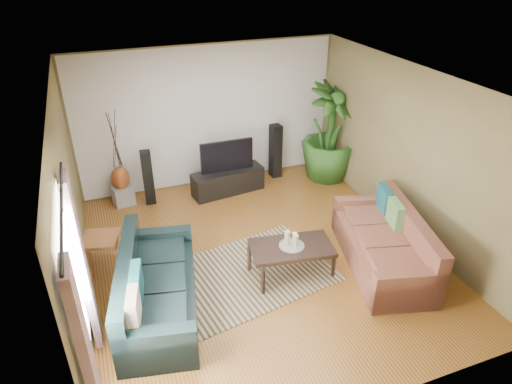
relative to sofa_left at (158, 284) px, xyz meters
name	(u,v)px	position (x,y,z in m)	size (l,w,h in m)	color
floor	(261,258)	(1.63, 0.57, -0.42)	(5.50, 5.50, 0.00)	brown
ceiling	(262,84)	(1.63, 0.57, 2.28)	(5.50, 5.50, 0.00)	white
wall_back	(208,117)	(1.63, 3.32, 0.93)	(5.00, 5.00, 0.00)	olive
wall_front	(372,311)	(1.63, -2.18, 0.93)	(5.00, 5.00, 0.00)	olive
wall_left	(71,213)	(-0.87, 0.57, 0.92)	(5.50, 5.50, 0.00)	olive
wall_right	(410,154)	(4.13, 0.57, 0.92)	(5.50, 5.50, 0.00)	olive
backwall_panel	(209,117)	(1.63, 3.31, 0.93)	(4.90, 4.90, 0.00)	white
window_pane	(76,292)	(-0.85, -1.03, 0.97)	(1.80, 1.80, 0.00)	white
curtain_near	(90,371)	(-0.80, -1.78, 0.72)	(0.08, 0.35, 2.20)	gray
curtain_far	(83,265)	(-0.80, -0.28, 0.72)	(0.08, 0.35, 2.20)	gray
curtain_rod	(61,208)	(-0.80, -1.03, 1.87)	(0.03, 0.03, 1.90)	black
sofa_left	(158,284)	(0.00, 0.00, 0.00)	(2.14, 0.92, 0.85)	black
sofa_right	(383,240)	(3.26, -0.20, 0.00)	(2.11, 0.95, 0.85)	brown
area_rug	(249,274)	(1.32, 0.27, -0.42)	(2.31, 1.64, 0.01)	tan
coffee_table	(291,260)	(1.91, 0.08, -0.19)	(1.17, 0.64, 0.48)	black
candle_tray	(292,246)	(1.91, 0.08, 0.06)	(0.36, 0.36, 0.02)	gray
candle_tall	(287,238)	(1.85, 0.11, 0.19)	(0.07, 0.07, 0.23)	beige
candle_mid	(296,241)	(1.95, 0.04, 0.16)	(0.07, 0.07, 0.18)	beige
candle_short	(295,238)	(1.98, 0.14, 0.14)	(0.07, 0.07, 0.15)	white
tv_stand	(228,181)	(1.80, 2.74, -0.20)	(1.38, 0.41, 0.46)	black
television	(227,156)	(1.80, 2.76, 0.33)	(1.01, 0.06, 0.60)	black
speaker_left	(148,178)	(0.33, 2.87, 0.09)	(0.18, 0.20, 1.02)	black
speaker_right	(276,151)	(2.92, 3.07, 0.13)	(0.20, 0.22, 1.10)	black
potted_plant	(330,133)	(3.88, 2.64, 0.54)	(1.08, 1.08, 1.93)	#234E1A
plant_pot	(326,171)	(3.88, 2.64, -0.29)	(0.36, 0.36, 0.28)	black
pedestal	(123,195)	(-0.14, 3.01, -0.25)	(0.35, 0.35, 0.35)	gray
vase	(120,178)	(-0.14, 3.01, 0.09)	(0.32, 0.32, 0.45)	brown
side_table	(103,253)	(-0.62, 1.17, -0.16)	(0.50, 0.50, 0.53)	brown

